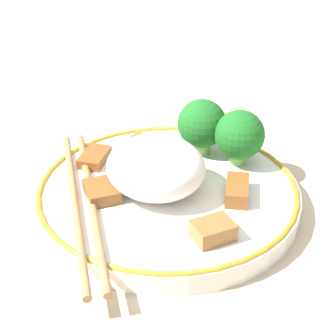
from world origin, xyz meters
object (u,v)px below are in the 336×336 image
plate (168,195)px  chopsticks (83,202)px  broccoli_back_left (240,136)px  broccoli_back_center (206,125)px

plate → chopsticks: 0.07m
broccoli_back_left → broccoli_back_center: broccoli_back_center is taller
plate → broccoli_back_left: size_ratio=4.38×
chopsticks → plate: bearing=-133.2°
broccoli_back_left → plate: bearing=59.9°
plate → broccoli_back_left: broccoli_back_left is taller
broccoli_back_center → chopsticks: (0.05, 0.12, -0.03)m
broccoli_back_center → chopsticks: size_ratio=0.28×
broccoli_back_center → chopsticks: bearing=66.1°
plate → broccoli_back_center: 0.08m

